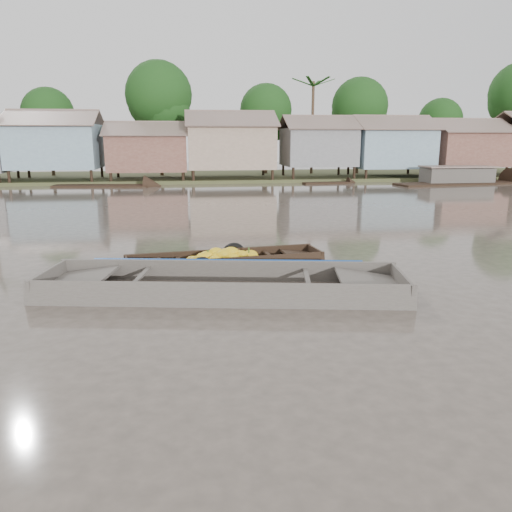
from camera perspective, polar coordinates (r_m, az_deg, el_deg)
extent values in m
plane|color=#484037|center=(10.69, -2.83, -5.01)|extent=(120.00, 120.00, 0.00)
cube|color=#384723|center=(43.24, -6.65, 8.87)|extent=(120.00, 12.00, 0.50)
cube|color=#7A99A9|center=(40.77, -21.88, 11.54)|extent=(6.20, 5.20, 3.20)
cube|color=brown|center=(39.43, -22.64, 14.44)|extent=(6.60, 3.02, 1.28)
cube|color=brown|center=(42.15, -21.66, 14.39)|extent=(6.60, 3.02, 1.28)
cube|color=brown|center=(39.73, -12.22, 11.44)|extent=(5.80, 4.60, 2.70)
cube|color=brown|center=(38.48, -12.50, 14.06)|extent=(6.20, 2.67, 1.14)
cube|color=brown|center=(40.96, -12.22, 14.01)|extent=(6.20, 2.67, 1.14)
cube|color=gray|center=(39.75, -2.95, 12.37)|extent=(6.50, 5.30, 3.30)
cube|color=brown|center=(38.34, -2.81, 15.47)|extent=(6.90, 3.08, 1.31)
cube|color=brown|center=(41.19, -3.16, 15.33)|extent=(6.90, 3.08, 1.31)
cube|color=slate|center=(40.94, 7.09, 12.25)|extent=(5.40, 4.70, 2.90)
cube|color=brown|center=(39.72, 7.65, 14.94)|extent=(5.80, 2.73, 1.17)
cube|color=brown|center=(42.17, 6.71, 14.87)|extent=(5.80, 2.73, 1.17)
cube|color=#7A99A9|center=(42.85, 15.04, 11.82)|extent=(6.00, 5.00, 3.10)
cube|color=brown|center=(41.61, 15.94, 14.49)|extent=(6.40, 2.90, 1.24)
cube|color=brown|center=(44.11, 14.51, 14.48)|extent=(6.40, 2.90, 1.24)
cube|color=brown|center=(45.73, 22.72, 11.26)|extent=(5.70, 4.90, 2.80)
cube|color=brown|center=(44.58, 23.81, 13.52)|extent=(6.10, 2.85, 1.21)
cube|color=brown|center=(46.88, 22.11, 13.61)|extent=(6.10, 2.85, 1.21)
cylinder|color=#473323|center=(45.50, -22.36, 11.29)|extent=(0.28, 0.28, 4.90)
sphere|color=#163B12|center=(45.53, -22.68, 14.80)|extent=(4.20, 4.20, 4.20)
cylinder|color=#473323|center=(43.16, -10.85, 12.90)|extent=(0.28, 0.28, 6.30)
sphere|color=#163B12|center=(43.29, -11.07, 17.67)|extent=(5.40, 5.40, 5.40)
cylinder|color=#473323|center=(44.64, 1.14, 12.47)|extent=(0.28, 0.28, 5.25)
sphere|color=#163B12|center=(44.69, 1.16, 16.32)|extent=(4.50, 4.50, 4.50)
cylinder|color=#473323|center=(45.59, 11.57, 12.45)|extent=(0.28, 0.28, 5.60)
sphere|color=#163B12|center=(45.66, 11.76, 16.46)|extent=(4.80, 4.80, 4.80)
cylinder|color=#473323|center=(49.68, 20.08, 11.37)|extent=(0.28, 0.28, 4.55)
sphere|color=#163B12|center=(49.69, 20.33, 14.36)|extent=(3.90, 3.90, 3.90)
cylinder|color=#473323|center=(44.93, 6.45, 14.15)|extent=(0.24, 0.24, 8.00)
cube|color=black|center=(13.43, -3.51, -1.51)|extent=(5.22, 1.67, 0.08)
cube|color=black|center=(13.91, -4.00, -0.13)|extent=(5.22, 0.85, 0.49)
cube|color=black|center=(12.85, -3.00, -1.26)|extent=(5.22, 0.85, 0.49)
cube|color=black|center=(14.12, 6.73, 0.01)|extent=(0.21, 1.14, 0.46)
cube|color=black|center=(13.95, 5.03, 0.13)|extent=(1.02, 1.09, 0.18)
cube|color=black|center=(13.11, -14.57, -1.38)|extent=(0.21, 1.14, 0.46)
cube|color=black|center=(13.11, -12.63, -1.02)|extent=(1.02, 1.09, 0.18)
cube|color=black|center=(13.17, -8.76, -0.61)|extent=(0.25, 1.10, 0.05)
cube|color=black|center=(13.66, 1.52, 0.06)|extent=(0.25, 1.10, 0.05)
ellipsoid|color=yellow|center=(13.44, -3.84, 0.21)|extent=(0.43, 0.33, 0.25)
ellipsoid|color=yellow|center=(13.30, -5.59, 0.04)|extent=(0.46, 0.35, 0.26)
ellipsoid|color=yellow|center=(13.07, -5.94, -0.65)|extent=(0.40, 0.31, 0.23)
ellipsoid|color=yellow|center=(13.41, -3.49, 0.48)|extent=(0.35, 0.26, 0.20)
ellipsoid|color=yellow|center=(13.09, -2.86, -0.72)|extent=(0.37, 0.28, 0.21)
ellipsoid|color=yellow|center=(13.29, -6.09, -0.08)|extent=(0.39, 0.30, 0.22)
ellipsoid|color=yellow|center=(13.23, -4.32, 0.02)|extent=(0.42, 0.32, 0.24)
ellipsoid|color=yellow|center=(13.71, -0.66, 0.17)|extent=(0.45, 0.34, 0.25)
ellipsoid|color=yellow|center=(13.22, -2.68, -0.15)|extent=(0.40, 0.30, 0.22)
ellipsoid|color=yellow|center=(13.00, -6.13, -0.93)|extent=(0.45, 0.34, 0.25)
ellipsoid|color=yellow|center=(13.71, -2.83, 0.08)|extent=(0.39, 0.30, 0.22)
ellipsoid|color=yellow|center=(13.19, -6.81, -0.54)|extent=(0.46, 0.35, 0.26)
ellipsoid|color=yellow|center=(13.05, -4.71, -0.38)|extent=(0.35, 0.27, 0.20)
ellipsoid|color=yellow|center=(13.36, -2.08, 0.20)|extent=(0.42, 0.32, 0.24)
ellipsoid|color=yellow|center=(13.41, -4.53, 0.11)|extent=(0.40, 0.30, 0.23)
ellipsoid|color=yellow|center=(13.33, -7.24, -0.48)|extent=(0.42, 0.32, 0.24)
ellipsoid|color=yellow|center=(13.55, -4.31, 0.04)|extent=(0.37, 0.28, 0.21)
ellipsoid|color=yellow|center=(13.01, -5.94, -0.98)|extent=(0.44, 0.33, 0.25)
ellipsoid|color=yellow|center=(13.26, -3.17, 0.07)|extent=(0.41, 0.31, 0.23)
ellipsoid|color=yellow|center=(13.55, -4.86, 0.21)|extent=(0.36, 0.27, 0.20)
ellipsoid|color=yellow|center=(13.49, -4.33, 0.13)|extent=(0.41, 0.31, 0.23)
ellipsoid|color=yellow|center=(13.17, -3.78, 0.19)|extent=(0.43, 0.33, 0.25)
ellipsoid|color=yellow|center=(13.28, 0.51, -0.61)|extent=(0.38, 0.29, 0.22)
ellipsoid|color=yellow|center=(13.07, -6.32, -0.68)|extent=(0.46, 0.35, 0.26)
ellipsoid|color=yellow|center=(13.19, -7.14, -0.91)|extent=(0.35, 0.27, 0.20)
ellipsoid|color=yellow|center=(13.28, -1.60, 0.21)|extent=(0.36, 0.27, 0.20)
ellipsoid|color=yellow|center=(13.75, -2.71, 0.07)|extent=(0.38, 0.29, 0.21)
ellipsoid|color=yellow|center=(13.74, -1.33, 0.01)|extent=(0.40, 0.30, 0.22)
ellipsoid|color=yellow|center=(13.32, -4.60, 0.45)|extent=(0.43, 0.33, 0.25)
ellipsoid|color=yellow|center=(12.95, -6.76, -1.25)|extent=(0.36, 0.27, 0.21)
ellipsoid|color=yellow|center=(13.39, -0.48, -0.09)|extent=(0.42, 0.32, 0.24)
ellipsoid|color=yellow|center=(13.32, -2.88, 0.49)|extent=(0.47, 0.35, 0.26)
cylinder|color=#3F6626|center=(13.23, -5.51, 0.33)|extent=(0.04, 0.04, 0.17)
cylinder|color=#3F6626|center=(13.36, -2.76, 0.50)|extent=(0.04, 0.04, 0.17)
cylinder|color=#3F6626|center=(13.47, -0.83, 0.62)|extent=(0.04, 0.04, 0.17)
torus|color=black|center=(14.06, -2.58, 0.11)|extent=(0.74, 0.26, 0.72)
torus|color=black|center=(12.64, -6.22, -1.48)|extent=(0.66, 0.25, 0.64)
cube|color=#4A443E|center=(11.18, -3.78, -4.62)|extent=(7.99, 3.00, 0.08)
cube|color=#4A443E|center=(12.01, -3.34, -1.94)|extent=(7.90, 1.53, 0.64)
cube|color=#4A443E|center=(10.19, -4.35, -4.80)|extent=(7.90, 1.53, 0.64)
cube|color=#4A443E|center=(11.38, 16.22, -3.34)|extent=(0.39, 1.93, 0.61)
cube|color=#4A443E|center=(11.21, 12.87, -2.98)|extent=(1.62, 1.89, 0.25)
cube|color=#4A443E|center=(12.13, -22.53, -2.81)|extent=(0.39, 1.93, 0.61)
cube|color=#4A443E|center=(11.84, -19.56, -2.55)|extent=(1.62, 1.89, 0.25)
cube|color=#4A443E|center=(11.40, -13.21, -2.46)|extent=(0.42, 1.86, 0.05)
cube|color=#4A443E|center=(11.02, 5.91, -2.71)|extent=(0.42, 1.86, 0.05)
cube|color=#665E54|center=(11.16, -3.79, -4.38)|extent=(6.12, 2.53, 0.02)
cube|color=navy|center=(12.01, -3.33, -0.74)|extent=(6.38, 1.20, 0.16)
torus|color=olive|center=(10.94, 11.65, -4.85)|extent=(0.45, 0.45, 0.06)
torus|color=olive|center=(10.93, 11.66, -4.64)|extent=(0.36, 0.36, 0.06)
cube|color=black|center=(39.85, 22.09, 7.53)|extent=(9.86, 3.48, 0.35)
cube|color=black|center=(37.80, 8.11, 8.10)|extent=(3.70, 1.19, 0.35)
cube|color=black|center=(36.79, -17.24, 7.50)|extent=(6.74, 2.33, 0.35)
cube|color=black|center=(40.42, 21.96, 8.47)|extent=(5.00, 2.00, 1.20)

